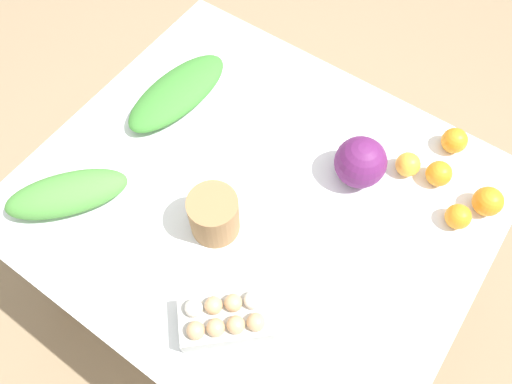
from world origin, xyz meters
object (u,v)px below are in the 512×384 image
Objects in this scene: paper_bag at (214,215)px; greens_bunch_chard at (67,194)px; orange_3 at (454,141)px; orange_4 at (458,217)px; cabbage_purple at (360,162)px; orange_1 at (408,164)px; orange_2 at (488,201)px; greens_bunch_kale at (177,92)px; orange_0 at (439,174)px; egg_carton at (225,318)px.

paper_bag is 0.42× the size of greens_bunch_chard.
orange_4 is (0.11, -0.22, -0.00)m from orange_3.
cabbage_purple is 0.44× the size of greens_bunch_chard.
orange_1 is at bearing 53.01° from paper_bag.
orange_3 reaches higher than orange_4.
orange_2 is at bearing 17.80° from cabbage_purple.
orange_2 reaches higher than orange_4.
orange_0 is at bearing 13.82° from greens_bunch_kale.
paper_bag is 0.64m from orange_0.
greens_bunch_chard is at bearing -135.64° from orange_3.
orange_3 is 0.25m from orange_4.
paper_bag is 0.65m from orange_4.
greens_bunch_chard is at bearing -139.06° from cabbage_purple.
greens_bunch_kale is at bearing 141.86° from paper_bag.
egg_carton is at bearing -2.60° from greens_bunch_chard.
orange_3 is at bearing 44.36° from greens_bunch_chard.
cabbage_purple is 2.07× the size of orange_1.
orange_1 reaches higher than orange_4.
greens_bunch_kale is (-0.54, 0.48, -0.01)m from egg_carton.
orange_2 is (0.93, 0.19, 0.00)m from greens_bunch_kale.
greens_bunch_chard is 4.71× the size of orange_1.
greens_bunch_chard reaches higher than greens_bunch_kale.
paper_bag reaches higher than egg_carton.
orange_4 is (0.18, -0.07, -0.00)m from orange_1.
greens_bunch_chard reaches higher than orange_1.
orange_1 is at bearing 33.19° from egg_carton.
egg_carton is at bearing -47.28° from paper_bag.
orange_1 is 0.94× the size of orange_3.
cabbage_purple reaches higher than orange_0.
orange_1 is at bearing 41.02° from greens_bunch_chard.
cabbage_purple reaches higher than orange_4.
orange_3 reaches higher than orange_0.
paper_bag is 1.99× the size of orange_4.
orange_3 is at bearing 94.88° from orange_0.
orange_4 is (-0.05, -0.08, -0.01)m from orange_2.
orange_3 is (0.79, 0.78, -0.01)m from greens_bunch_chard.
orange_1 is 0.86× the size of orange_2.
greens_bunch_chard is (-0.38, -0.17, -0.02)m from paper_bag.
paper_bag reaches higher than greens_bunch_kale.
cabbage_purple is at bearing 40.94° from greens_bunch_chard.
cabbage_purple is at bearing -138.54° from orange_1.
greens_bunch_kale is at bearing 88.00° from greens_bunch_chard.
orange_3 is at bearing 116.59° from orange_4.
orange_4 is at bearing -21.05° from orange_1.
orange_0 is 0.89× the size of orange_2.
orange_0 is (0.79, 0.19, -0.00)m from greens_bunch_kale.
orange_4 is at bearing -42.92° from orange_0.
orange_4 is (0.89, 0.10, -0.00)m from greens_bunch_kale.
cabbage_purple is at bearing -148.77° from orange_0.
paper_bag is at bearing -123.12° from cabbage_purple.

